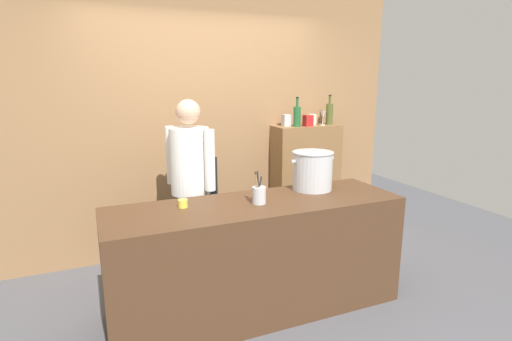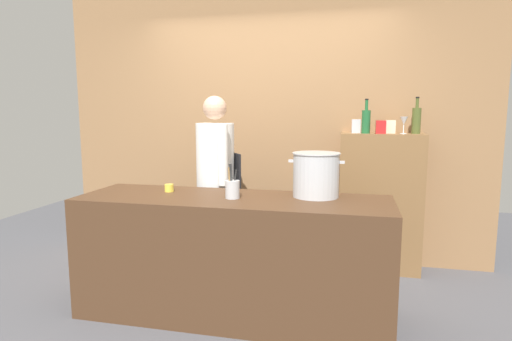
{
  "view_description": "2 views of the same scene",
  "coord_description": "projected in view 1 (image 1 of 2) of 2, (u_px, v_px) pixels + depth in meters",
  "views": [
    {
      "loc": [
        -1.16,
        -2.7,
        1.82
      ],
      "look_at": [
        0.14,
        0.34,
        1.07
      ],
      "focal_mm": 28.14,
      "sensor_mm": 36.0,
      "label": 1
    },
    {
      "loc": [
        0.84,
        -2.92,
        1.53
      ],
      "look_at": [
        0.11,
        0.26,
        1.07
      ],
      "focal_mm": 29.67,
      "sensor_mm": 36.0,
      "label": 2
    }
  ],
  "objects": [
    {
      "name": "wine_bottle_olive",
      "position": [
        329.0,
        113.0,
        4.55
      ],
      "size": [
        0.08,
        0.08,
        0.33
      ],
      "color": "#475123",
      "rests_on": "bar_cabinet"
    },
    {
      "name": "wine_glass_wide",
      "position": [
        323.0,
        115.0,
        4.47
      ],
      "size": [
        0.07,
        0.07,
        0.16
      ],
      "color": "silver",
      "rests_on": "bar_cabinet"
    },
    {
      "name": "chef",
      "position": [
        191.0,
        179.0,
        3.53
      ],
      "size": [
        0.41,
        0.46,
        1.66
      ],
      "rotation": [
        0.0,
        0.0,
        2.18
      ],
      "color": "black",
      "rests_on": "ground_plane"
    },
    {
      "name": "stockpot_large",
      "position": [
        312.0,
        171.0,
        3.42
      ],
      "size": [
        0.41,
        0.35,
        0.33
      ],
      "color": "#B7BABF",
      "rests_on": "prep_counter"
    },
    {
      "name": "bar_cabinet",
      "position": [
        305.0,
        183.0,
        4.62
      ],
      "size": [
        0.76,
        0.32,
        1.32
      ],
      "primitive_type": "cube",
      "color": "brown",
      "rests_on": "ground_plane"
    },
    {
      "name": "spice_tin_red",
      "position": [
        308.0,
        121.0,
        4.39
      ],
      "size": [
        0.09,
        0.09,
        0.12
      ],
      "primitive_type": "cube",
      "color": "red",
      "rests_on": "bar_cabinet"
    },
    {
      "name": "spice_tin_silver",
      "position": [
        286.0,
        120.0,
        4.39
      ],
      "size": [
        0.08,
        0.08,
        0.13
      ],
      "primitive_type": "cube",
      "color": "#B2B2B7",
      "rests_on": "bar_cabinet"
    },
    {
      "name": "spice_tin_cream",
      "position": [
        311.0,
        120.0,
        4.51
      ],
      "size": [
        0.08,
        0.08,
        0.12
      ],
      "primitive_type": "cube",
      "color": "beige",
      "rests_on": "bar_cabinet"
    },
    {
      "name": "brick_back_panel",
      "position": [
        204.0,
        111.0,
        4.2
      ],
      "size": [
        4.4,
        0.1,
        3.0
      ],
      "primitive_type": "cube",
      "color": "olive",
      "rests_on": "ground_plane"
    },
    {
      "name": "ground_plane",
      "position": [
        257.0,
        308.0,
        3.28
      ],
      "size": [
        8.0,
        8.0,
        0.0
      ],
      "primitive_type": "plane",
      "color": "#4C4C51"
    },
    {
      "name": "butter_jar",
      "position": [
        183.0,
        203.0,
        2.95
      ],
      "size": [
        0.07,
        0.07,
        0.06
      ],
      "primitive_type": "cylinder",
      "color": "yellow",
      "rests_on": "prep_counter"
    },
    {
      "name": "wine_bottle_green",
      "position": [
        297.0,
        116.0,
        4.34
      ],
      "size": [
        0.08,
        0.08,
        0.32
      ],
      "color": "#1E592D",
      "rests_on": "bar_cabinet"
    },
    {
      "name": "prep_counter",
      "position": [
        257.0,
        257.0,
        3.18
      ],
      "size": [
        2.29,
        0.7,
        0.9
      ],
      "primitive_type": "cube",
      "color": "#472D1C",
      "rests_on": "ground_plane"
    },
    {
      "name": "utensil_crock",
      "position": [
        259.0,
        195.0,
        3.04
      ],
      "size": [
        0.1,
        0.1,
        0.25
      ],
      "color": "#B7BABF",
      "rests_on": "prep_counter"
    }
  ]
}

